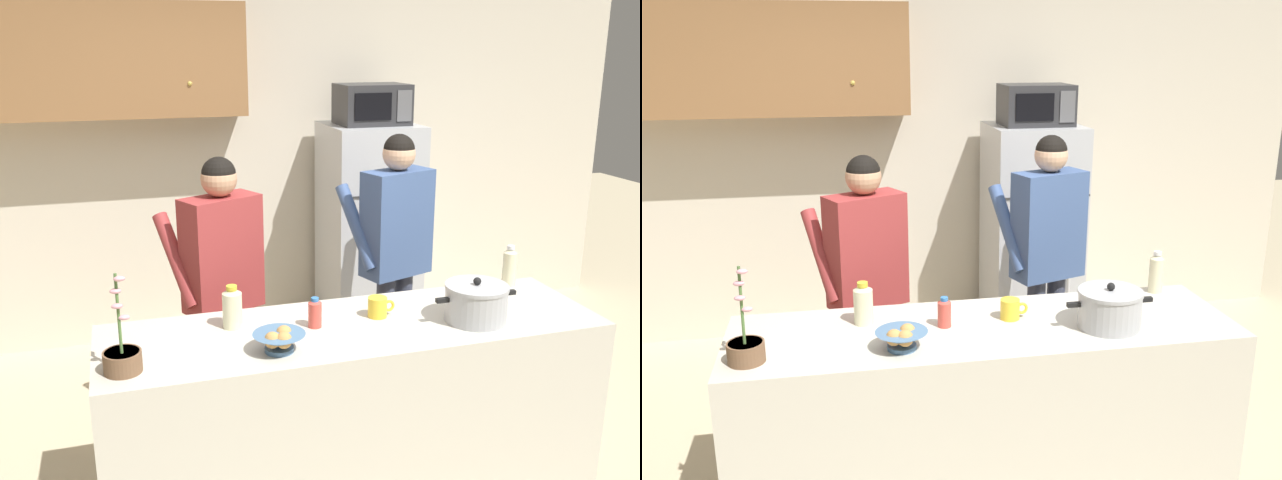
% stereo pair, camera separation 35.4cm
% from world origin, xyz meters
% --- Properties ---
extents(back_wall_unit, '(6.00, 0.48, 2.60)m').
position_xyz_m(back_wall_unit, '(-0.27, 2.25, 1.47)').
color(back_wall_unit, beige).
rests_on(back_wall_unit, ground).
extents(kitchen_island, '(2.29, 0.68, 0.92)m').
position_xyz_m(kitchen_island, '(0.00, 0.00, 0.46)').
color(kitchen_island, beige).
rests_on(kitchen_island, ground).
extents(refrigerator, '(0.64, 0.68, 1.60)m').
position_xyz_m(refrigerator, '(0.77, 1.85, 0.80)').
color(refrigerator, '#B7BABF').
rests_on(refrigerator, ground).
extents(microwave, '(0.48, 0.37, 0.28)m').
position_xyz_m(microwave, '(0.77, 1.83, 1.74)').
color(microwave, '#2D2D30').
rests_on(microwave, refrigerator).
extents(person_near_pot, '(0.60, 0.56, 1.60)m').
position_xyz_m(person_near_pot, '(-0.49, 0.73, 0.99)').
color(person_near_pot, '#726656').
rests_on(person_near_pot, ground).
extents(person_by_sink, '(0.59, 0.53, 1.65)m').
position_xyz_m(person_by_sink, '(0.59, 0.94, 1.03)').
color(person_by_sink, '#33384C').
rests_on(person_by_sink, ground).
extents(cooking_pot, '(0.40, 0.29, 0.21)m').
position_xyz_m(cooking_pot, '(0.55, -0.11, 1.01)').
color(cooking_pot, '#ADAFB5').
rests_on(cooking_pot, kitchen_island).
extents(coffee_mug, '(0.13, 0.09, 0.10)m').
position_xyz_m(coffee_mug, '(0.14, 0.06, 0.97)').
color(coffee_mug, yellow).
rests_on(coffee_mug, kitchen_island).
extents(bread_bowl, '(0.22, 0.22, 0.10)m').
position_xyz_m(bread_bowl, '(-0.39, -0.17, 0.97)').
color(bread_bowl, '#4C7299').
rests_on(bread_bowl, kitchen_island).
extents(bottle_near_edge, '(0.09, 0.09, 0.20)m').
position_xyz_m(bottle_near_edge, '(-0.54, 0.13, 1.02)').
color(bottle_near_edge, beige).
rests_on(bottle_near_edge, kitchen_island).
extents(bottle_mid_counter, '(0.07, 0.07, 0.22)m').
position_xyz_m(bottle_mid_counter, '(0.96, 0.27, 1.03)').
color(bottle_mid_counter, beige).
rests_on(bottle_mid_counter, kitchen_island).
extents(bottle_far_corner, '(0.06, 0.06, 0.14)m').
position_xyz_m(bottle_far_corner, '(-0.18, 0.03, 0.99)').
color(bottle_far_corner, '#D84C3F').
rests_on(bottle_far_corner, kitchen_island).
extents(potted_orchid, '(0.15, 0.15, 0.40)m').
position_xyz_m(potted_orchid, '(-1.02, -0.17, 0.98)').
color(potted_orchid, brown).
rests_on(potted_orchid, kitchen_island).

